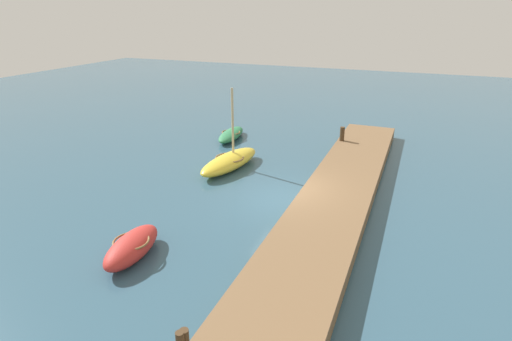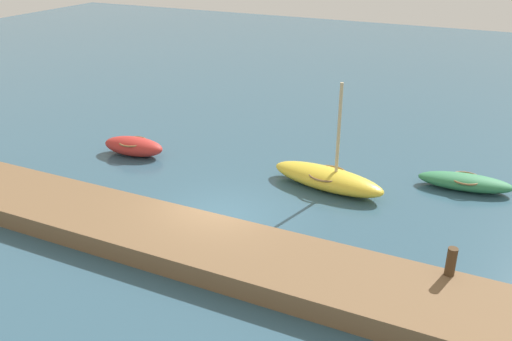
% 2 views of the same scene
% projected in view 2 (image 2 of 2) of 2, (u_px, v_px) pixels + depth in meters
% --- Properties ---
extents(ground_plane, '(84.00, 84.00, 0.00)m').
position_uv_depth(ground_plane, '(221.00, 219.00, 18.40)').
color(ground_plane, '#33566B').
extents(dock_platform, '(22.58, 2.88, 0.62)m').
position_uv_depth(dock_platform, '(186.00, 241.00, 16.50)').
color(dock_platform, brown).
rests_on(dock_platform, ground_plane).
extents(rowboat_yellow, '(4.64, 2.11, 4.10)m').
position_uv_depth(rowboat_yellow, '(327.00, 178.00, 20.38)').
color(rowboat_yellow, gold).
rests_on(rowboat_yellow, ground_plane).
extents(dinghy_red, '(2.82, 1.41, 0.79)m').
position_uv_depth(dinghy_red, '(134.00, 146.00, 23.33)').
color(dinghy_red, '#B72D28').
rests_on(dinghy_red, ground_plane).
extents(rowboat_green, '(3.48, 1.45, 0.57)m').
position_uv_depth(rowboat_green, '(465.00, 182.00, 20.34)').
color(rowboat_green, '#2D7A4C').
rests_on(rowboat_green, ground_plane).
extents(mooring_post_mid_east, '(0.26, 0.26, 0.80)m').
position_uv_depth(mooring_post_mid_east, '(451.00, 262.00, 14.24)').
color(mooring_post_mid_east, '#47331E').
rests_on(mooring_post_mid_east, dock_platform).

